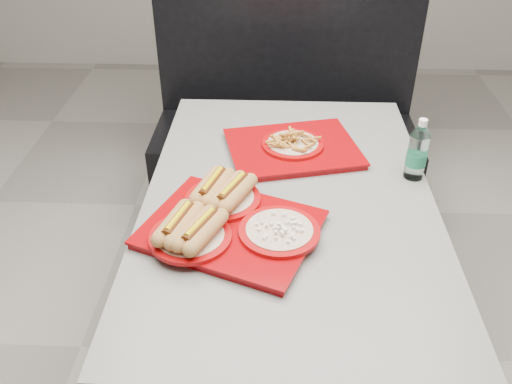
{
  "coord_description": "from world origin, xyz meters",
  "views": [
    {
      "loc": [
        -0.05,
        -1.39,
        1.72
      ],
      "look_at": [
        -0.1,
        -0.1,
        0.83
      ],
      "focal_mm": 38.0,
      "sensor_mm": 36.0,
      "label": 1
    }
  ],
  "objects_px": {
    "tray_near": "(225,220)",
    "tray_far": "(293,146)",
    "booth_bench": "(285,130)",
    "water_bottle": "(417,153)",
    "diner_table": "(288,238)"
  },
  "relations": [
    {
      "from": "tray_near",
      "to": "tray_far",
      "type": "distance_m",
      "value": 0.5
    },
    {
      "from": "booth_bench",
      "to": "tray_far",
      "type": "relative_size",
      "value": 2.62
    },
    {
      "from": "booth_bench",
      "to": "tray_far",
      "type": "height_order",
      "value": "booth_bench"
    },
    {
      "from": "diner_table",
      "to": "tray_near",
      "type": "height_order",
      "value": "tray_near"
    },
    {
      "from": "tray_far",
      "to": "water_bottle",
      "type": "xyz_separation_m",
      "value": [
        0.39,
        -0.14,
        0.07
      ]
    },
    {
      "from": "tray_near",
      "to": "tray_far",
      "type": "height_order",
      "value": "tray_near"
    },
    {
      "from": "booth_bench",
      "to": "tray_near",
      "type": "distance_m",
      "value": 1.34
    },
    {
      "from": "tray_near",
      "to": "water_bottle",
      "type": "relative_size",
      "value": 2.71
    },
    {
      "from": "booth_bench",
      "to": "tray_near",
      "type": "bearing_deg",
      "value": -98.22
    },
    {
      "from": "tray_far",
      "to": "diner_table",
      "type": "bearing_deg",
      "value": -92.83
    },
    {
      "from": "diner_table",
      "to": "water_bottle",
      "type": "height_order",
      "value": "water_bottle"
    },
    {
      "from": "diner_table",
      "to": "tray_far",
      "type": "height_order",
      "value": "tray_far"
    },
    {
      "from": "tray_far",
      "to": "water_bottle",
      "type": "relative_size",
      "value": 2.46
    },
    {
      "from": "diner_table",
      "to": "tray_far",
      "type": "distance_m",
      "value": 0.34
    },
    {
      "from": "tray_near",
      "to": "water_bottle",
      "type": "distance_m",
      "value": 0.67
    }
  ]
}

